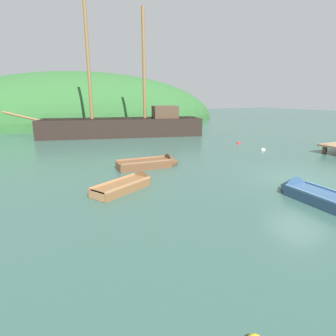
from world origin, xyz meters
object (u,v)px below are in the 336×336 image
object	(u,v)px
rowboat_near_dock	(130,186)
rowboat_far	(153,164)
buoy_red	(239,144)
rowboat_portside	(314,197)
sailing_ship	(124,129)
buoy_white	(263,150)

from	to	relation	value
rowboat_near_dock	rowboat_far	world-z (taller)	rowboat_far
rowboat_near_dock	buoy_red	size ratio (longest dim) A/B	10.42
rowboat_portside	rowboat_far	size ratio (longest dim) A/B	1.07
rowboat_portside	buoy_red	bearing A→B (deg)	-25.29
sailing_ship	rowboat_far	world-z (taller)	sailing_ship
rowboat_portside	rowboat_far	distance (m)	7.74
rowboat_portside	rowboat_near_dock	distance (m)	6.95
rowboat_near_dock	buoy_white	bearing A→B (deg)	-9.46
rowboat_portside	sailing_ship	bearing A→B (deg)	5.60
sailing_ship	buoy_white	size ratio (longest dim) A/B	54.30
rowboat_near_dock	rowboat_far	distance (m)	3.53
buoy_red	rowboat_portside	bearing A→B (deg)	-119.33
sailing_ship	rowboat_portside	size ratio (longest dim) A/B	4.60
sailing_ship	rowboat_far	xyz separation A→B (m)	(-2.57, -12.00, -0.47)
rowboat_far	buoy_red	xyz separation A→B (m)	(9.12, 3.64, -0.14)
buoy_white	rowboat_portside	bearing A→B (deg)	-125.65
rowboat_near_dock	buoy_white	size ratio (longest dim) A/B	10.22
rowboat_far	rowboat_portside	bearing A→B (deg)	-62.53
buoy_red	rowboat_near_dock	bearing A→B (deg)	-150.95
rowboat_near_dock	rowboat_far	size ratio (longest dim) A/B	0.93
rowboat_portside	rowboat_far	world-z (taller)	rowboat_portside
sailing_ship	buoy_red	distance (m)	10.64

